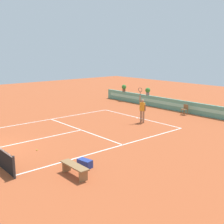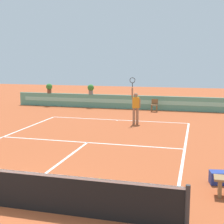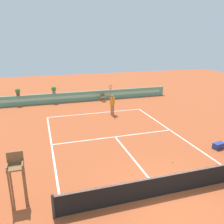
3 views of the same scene
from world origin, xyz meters
name	(u,v)px [view 2 (image 2 of 3)]	position (x,y,z in m)	size (l,w,h in m)	color
ground_plane	(84,145)	(0.00, 6.00, 0.00)	(60.00, 60.00, 0.00)	#A84C28
court_lines	(90,141)	(0.00, 6.72, 0.00)	(8.32, 11.94, 0.01)	white
net	(0,187)	(0.00, 0.00, 0.51)	(8.92, 0.10, 1.00)	#333333
back_wall_barrier	(133,102)	(0.00, 16.39, 0.50)	(18.00, 0.21, 1.00)	#599E84
ball_kid_chair	(154,105)	(1.68, 15.66, 0.48)	(0.44, 0.44, 0.85)	brown
gear_bag	(222,178)	(5.30, 2.93, 0.18)	(0.70, 0.36, 0.36)	navy
tennis_player	(136,105)	(1.24, 10.99, 1.05)	(0.58, 0.34, 2.58)	#9E7051
tennis_ball_near_baseline	(100,179)	(1.82, 2.28, 0.03)	(0.07, 0.07, 0.07)	#CCE033
potted_plant_left	(91,89)	(-3.17, 16.39, 1.41)	(0.48, 0.48, 0.72)	gray
potted_plant_far_left	(49,88)	(-6.53, 16.39, 1.41)	(0.48, 0.48, 0.72)	brown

